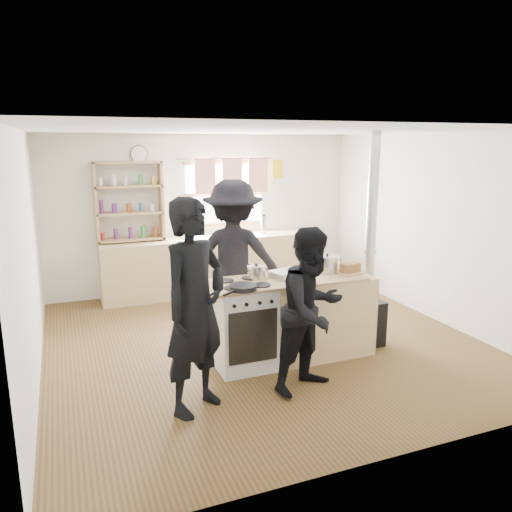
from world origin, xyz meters
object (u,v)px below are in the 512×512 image
object	(u,v)px
cooking_island	(293,318)
bread_board	(350,269)
thermos	(264,225)
person_far	(233,259)
stockpot_stove	(257,272)
person_near_left	(195,307)
skillet_greens	(243,287)
roast_tray	(288,273)
person_near_right	(312,310)
flue_heater	(368,292)
stockpot_counter	(327,264)

from	to	relation	value
cooking_island	bread_board	bearing A→B (deg)	-7.04
thermos	person_far	size ratio (longest dim) A/B	0.15
stockpot_stove	person_near_left	world-z (taller)	person_near_left
bread_board	person_far	world-z (taller)	person_far
skillet_greens	roast_tray	xyz separation A→B (m)	(0.64, 0.30, 0.01)
bread_board	stockpot_stove	bearing A→B (deg)	168.98
roast_tray	person_near_right	bearing A→B (deg)	-98.16
person_near_left	cooking_island	bearing A→B (deg)	-5.43
roast_tray	flue_heater	distance (m)	1.07
cooking_island	stockpot_stove	xyz separation A→B (m)	(-0.39, 0.12, 0.54)
skillet_greens	stockpot_stove	distance (m)	0.45
person_near_left	person_far	size ratio (longest dim) A/B	0.99
skillet_greens	stockpot_stove	xyz separation A→B (m)	(0.28, 0.34, 0.05)
thermos	roast_tray	bearing A→B (deg)	-106.83
roast_tray	person_far	size ratio (longest dim) A/B	0.23
roast_tray	stockpot_counter	size ratio (longest dim) A/B	1.52
stockpot_stove	bread_board	world-z (taller)	stockpot_stove
skillet_greens	person_near_left	size ratio (longest dim) A/B	0.20
skillet_greens	person_far	distance (m)	1.20
stockpot_stove	person_near_right	bearing A→B (deg)	-73.80
person_far	flue_heater	bearing A→B (deg)	165.31
thermos	flue_heater	bearing A→B (deg)	-85.66
skillet_greens	person_far	bearing A→B (deg)	75.57
thermos	cooking_island	bearing A→B (deg)	-105.76
thermos	person_far	world-z (taller)	person_far
skillet_greens	person_far	world-z (taller)	person_far
skillet_greens	flue_heater	bearing A→B (deg)	8.68
person_near_right	person_far	bearing A→B (deg)	77.92
person_near_left	skillet_greens	bearing A→B (deg)	3.58
stockpot_stove	flue_heater	bearing A→B (deg)	-3.69
cooking_island	stockpot_stove	bearing A→B (deg)	162.48
bread_board	cooking_island	bearing A→B (deg)	172.96
skillet_greens	person_near_right	bearing A→B (deg)	-43.03
stockpot_counter	person_near_right	bearing A→B (deg)	-127.08
cooking_island	roast_tray	world-z (taller)	roast_tray
skillet_greens	person_far	size ratio (longest dim) A/B	0.20
thermos	cooking_island	distance (m)	2.94
bread_board	person_far	distance (m)	1.46
cooking_island	person_near_left	world-z (taller)	person_near_left
stockpot_counter	person_far	xyz separation A→B (m)	(-0.83, 0.85, -0.06)
cooking_island	skillet_greens	bearing A→B (deg)	-161.88
roast_tray	stockpot_counter	bearing A→B (deg)	2.06
flue_heater	bread_board	bearing A→B (deg)	-160.68
person_near_right	person_far	size ratio (longest dim) A/B	0.83
person_far	cooking_island	bearing A→B (deg)	130.62
cooking_island	bread_board	distance (m)	0.84
skillet_greens	stockpot_counter	distance (m)	1.18
bread_board	thermos	bearing A→B (deg)	87.57
person_near_left	person_near_right	distance (m)	1.15
cooking_island	skillet_greens	size ratio (longest dim) A/B	4.98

